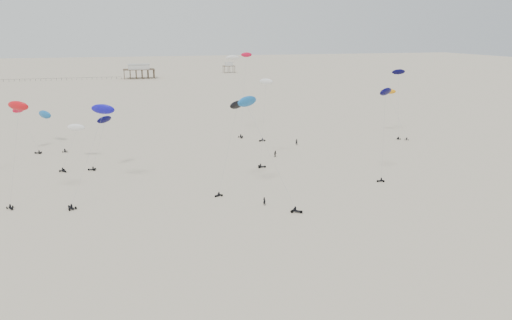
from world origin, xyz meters
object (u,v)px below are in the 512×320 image
object	(u,v)px
rig_7	(240,78)
pavilion_main	(139,72)
pavilion_small	(229,68)
rig_0	(17,122)
spectator_0	(264,205)

from	to	relation	value
rig_7	pavilion_main	bearing A→B (deg)	-16.67
pavilion_main	pavilion_small	distance (m)	76.16
rig_0	spectator_0	size ratio (longest dim) A/B	10.30
pavilion_main	rig_0	distance (m)	257.03
pavilion_small	pavilion_main	bearing A→B (deg)	-156.80
rig_0	spectator_0	distance (m)	49.17
pavilion_main	spectator_0	size ratio (longest dim) A/B	10.96
pavilion_small	rig_7	size ratio (longest dim) A/B	0.34
pavilion_small	rig_0	world-z (taller)	rig_0
pavilion_small	rig_0	distance (m)	303.29
rig_0	rig_7	bearing A→B (deg)	-163.48
pavilion_small	rig_7	bearing A→B (deg)	-101.83
pavilion_small	rig_7	world-z (taller)	rig_7
spectator_0	rig_7	bearing A→B (deg)	-44.27
pavilion_main	pavilion_small	world-z (taller)	pavilion_main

